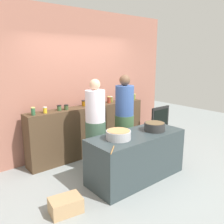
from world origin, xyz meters
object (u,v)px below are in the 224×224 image
Objects in this scene: preserve_jar_11 at (134,97)px; wooden_spoon at (112,150)px; preserve_jar_10 at (129,98)px; cook_in_cap at (124,123)px; preserve_jar_7 at (103,101)px; preserve_jar_1 at (45,110)px; bread_crate at (66,205)px; preserve_jar_5 at (91,104)px; preserve_jar_8 at (109,100)px; preserve_jar_3 at (66,107)px; chalkboard_sign at (160,124)px; preserve_jar_4 at (84,103)px; preserve_jar_9 at (111,99)px; preserve_jar_0 at (33,111)px; preserve_jar_6 at (98,102)px; preserve_jar_2 at (59,108)px; cook_with_tongs at (96,130)px; cooking_pot_center at (155,127)px.

preserve_jar_11 is 2.60m from wooden_spoon.
preserve_jar_10 is 0.07× the size of cook_in_cap.
wooden_spoon is at bearing -123.67° from preserve_jar_7.
preserve_jar_1 is 1.80m from bread_crate.
preserve_jar_5 is 0.52m from preserve_jar_8.
preserve_jar_3 reaches higher than chalkboard_sign.
preserve_jar_7 is at bearing -17.02° from preserve_jar_4.
preserve_jar_9 is 0.45m from preserve_jar_10.
preserve_jar_0 is at bearing 105.24° from wooden_spoon.
preserve_jar_1 reaches higher than preserve_jar_6.
preserve_jar_2 is at bearing 5.58° from preserve_jar_0.
preserve_jar_2 is 1.31m from preserve_jar_9.
preserve_jar_11 is at bearing -9.59° from preserve_jar_9.
preserve_jar_9 is 0.46× the size of wooden_spoon.
preserve_jar_8 is 0.55m from preserve_jar_10.
chalkboard_sign is at bearing -26.42° from preserve_jar_9.
preserve_jar_11 is at bearing -3.96° from preserve_jar_8.
preserve_jar_7 reaches higher than preserve_jar_1.
preserve_jar_11 is at bearing -1.15° from preserve_jar_3.
preserve_jar_7 is at bearing 56.33° from wooden_spoon.
wooden_spoon is 0.17× the size of cook_with_tongs.
bread_crate is at bearing -97.63° from preserve_jar_0.
preserve_jar_0 is 1.35× the size of preserve_jar_6.
preserve_jar_11 is 1.73m from cook_with_tongs.
preserve_jar_4 is 0.43m from preserve_jar_7.
preserve_jar_11 is 0.40× the size of cooking_pot_center.
cooking_pot_center is (0.06, -1.39, -0.26)m from preserve_jar_7.
preserve_jar_2 is 0.72× the size of preserve_jar_11.
preserve_jar_5 is at bearing -1.86° from preserve_jar_1.
chalkboard_sign is at bearing 35.66° from cooking_pot_center.
preserve_jar_6 reaches higher than cooking_pot_center.
preserve_jar_6 reaches higher than chalkboard_sign.
preserve_jar_6 reaches higher than preserve_jar_2.
preserve_jar_6 is at bearing 162.47° from chalkboard_sign.
preserve_jar_8 is at bearing 14.94° from preserve_jar_7.
preserve_jar_4 reaches higher than wooden_spoon.
preserve_jar_3 is 0.77m from cook_with_tongs.
preserve_jar_1 reaches higher than wooden_spoon.
cook_in_cap is at bearing -138.05° from preserve_jar_10.
preserve_jar_11 is (1.03, -0.04, 0.02)m from preserve_jar_6.
preserve_jar_6 is at bearing 42.11° from bread_crate.
cook_with_tongs is at bearing -156.12° from preserve_jar_10.
preserve_jar_10 is 0.30× the size of bread_crate.
preserve_jar_5 is (0.55, -0.05, 0.00)m from preserve_jar_3.
cook_in_cap is (0.66, -0.04, 0.02)m from cook_with_tongs.
wooden_spoon is (-0.97, -1.67, -0.30)m from preserve_jar_6.
preserve_jar_9 is 2.24m from wooden_spoon.
preserve_jar_2 is 0.06× the size of cook_in_cap.
chalkboard_sign is at bearing -8.61° from preserve_jar_0.
preserve_jar_11 is 1.66m from cooking_pot_center.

